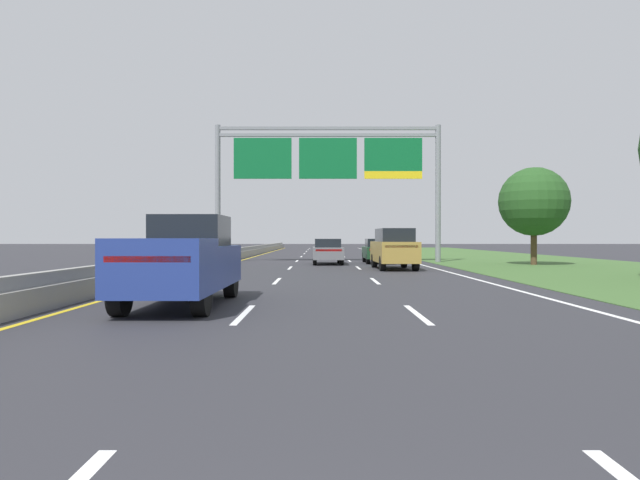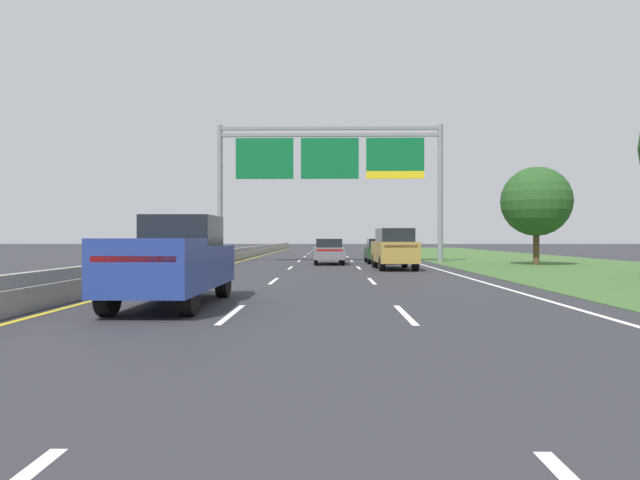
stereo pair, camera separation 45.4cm
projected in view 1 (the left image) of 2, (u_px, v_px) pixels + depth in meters
ground_plane at (322, 263)px, 36.20m from camera, size 220.00×220.00×0.00m
lane_striping at (322, 263)px, 35.74m from camera, size 11.96×106.00×0.01m
grass_verge_right at (534, 262)px, 36.23m from camera, size 14.00×110.00×0.02m
median_barrier_concrete at (222, 257)px, 36.19m from camera, size 0.60×110.00×0.85m
overhead_sign_gantry at (327, 165)px, 36.50m from camera, size 15.06×0.42×9.16m
pickup_truck_blue at (182, 261)px, 13.26m from camera, size 2.02×5.41×2.20m
car_gold_right_lane_suv at (393, 248)px, 28.55m from camera, size 2.03×4.75×2.11m
car_grey_centre_lane_sedan at (326, 251)px, 34.08m from camera, size 1.90×4.43×1.57m
car_darkgreen_right_lane_sedan at (377, 250)px, 35.48m from camera, size 1.83×4.41×1.57m
roadside_tree_mid at (533, 202)px, 32.86m from camera, size 4.11×4.11×5.86m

